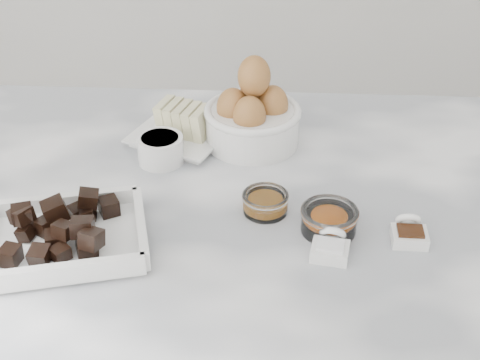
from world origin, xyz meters
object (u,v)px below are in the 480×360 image
(vanilla_spoon, at_px, (409,232))
(butter_plate, at_px, (181,126))
(honey_bowl, at_px, (265,202))
(sugar_ramekin, at_px, (160,148))
(zest_bowl, at_px, (329,219))
(salt_spoon, at_px, (331,246))
(chocolate_dish, at_px, (64,234))
(egg_bowl, at_px, (252,116))

(vanilla_spoon, bearing_deg, butter_plate, 143.05)
(butter_plate, distance_m, honey_bowl, 0.25)
(butter_plate, bearing_deg, sugar_ramekin, -106.45)
(sugar_ramekin, height_order, vanilla_spoon, sugar_ramekin)
(honey_bowl, xyz_separation_m, zest_bowl, (0.09, -0.04, 0.00))
(sugar_ramekin, xyz_separation_m, salt_spoon, (0.26, -0.22, -0.01))
(chocolate_dish, xyz_separation_m, vanilla_spoon, (0.46, 0.04, -0.01))
(honey_bowl, height_order, salt_spoon, salt_spoon)
(sugar_ramekin, relative_size, salt_spoon, 1.13)
(vanilla_spoon, bearing_deg, egg_bowl, 131.67)
(sugar_ramekin, bearing_deg, salt_spoon, -40.07)
(honey_bowl, xyz_separation_m, vanilla_spoon, (0.20, -0.05, -0.00))
(sugar_ramekin, xyz_separation_m, egg_bowl, (0.14, 0.07, 0.03))
(zest_bowl, bearing_deg, egg_bowl, 116.06)
(chocolate_dish, bearing_deg, sugar_ramekin, 67.40)
(honey_bowl, relative_size, zest_bowl, 0.84)
(butter_plate, xyz_separation_m, vanilla_spoon, (0.34, -0.26, -0.01))
(butter_plate, xyz_separation_m, sugar_ramekin, (-0.02, -0.08, 0.00))
(chocolate_dish, xyz_separation_m, egg_bowl, (0.24, 0.29, 0.03))
(honey_bowl, distance_m, zest_bowl, 0.10)
(egg_bowl, bearing_deg, vanilla_spoon, -48.33)
(egg_bowl, height_order, vanilla_spoon, egg_bowl)
(chocolate_dish, bearing_deg, vanilla_spoon, 5.41)
(sugar_ramekin, relative_size, egg_bowl, 0.46)
(egg_bowl, relative_size, honey_bowl, 2.37)
(honey_bowl, distance_m, vanilla_spoon, 0.20)
(zest_bowl, distance_m, vanilla_spoon, 0.11)
(egg_bowl, distance_m, salt_spoon, 0.31)
(chocolate_dish, relative_size, butter_plate, 1.28)
(salt_spoon, bearing_deg, chocolate_dish, -178.86)
(vanilla_spoon, bearing_deg, chocolate_dish, -174.59)
(egg_bowl, xyz_separation_m, vanilla_spoon, (0.22, -0.25, -0.04))
(honey_bowl, bearing_deg, egg_bowl, 97.79)
(chocolate_dish, relative_size, salt_spoon, 3.79)
(egg_bowl, height_order, honey_bowl, egg_bowl)
(chocolate_dish, xyz_separation_m, honey_bowl, (0.26, 0.10, -0.01))
(sugar_ramekin, distance_m, zest_bowl, 0.31)
(butter_plate, height_order, sugar_ramekin, butter_plate)
(zest_bowl, relative_size, salt_spoon, 1.24)
(sugar_ramekin, relative_size, zest_bowl, 0.91)
(chocolate_dish, xyz_separation_m, salt_spoon, (0.35, 0.01, -0.01))
(sugar_ramekin, distance_m, salt_spoon, 0.34)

